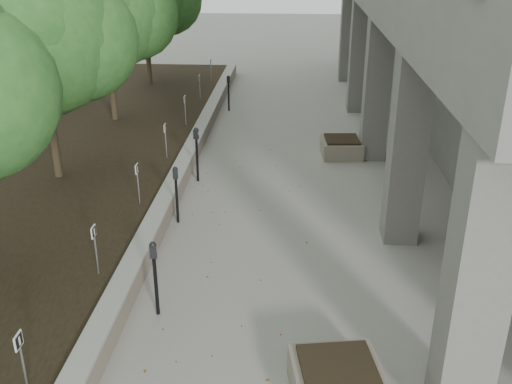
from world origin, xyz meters
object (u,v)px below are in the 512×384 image
(crabapple_tree_5, at_px, (145,15))
(parking_meter_3, at_px, (177,195))
(planter_back, at_px, (341,147))
(parking_meter_4, at_px, (197,155))
(parking_meter_5, at_px, (229,93))
(crabapple_tree_4, at_px, (107,35))
(parking_meter_2, at_px, (155,279))
(crabapple_tree_3, at_px, (43,69))
(planter_front, at_px, (337,382))

(crabapple_tree_5, relative_size, parking_meter_3, 4.00)
(crabapple_tree_5, xyz_separation_m, planter_back, (7.32, -6.93, -2.85))
(parking_meter_4, distance_m, parking_meter_5, 6.79)
(parking_meter_4, relative_size, parking_meter_5, 1.12)
(parking_meter_4, bearing_deg, crabapple_tree_4, 140.37)
(parking_meter_2, relative_size, parking_meter_4, 0.95)
(crabapple_tree_5, bearing_deg, parking_meter_4, -69.61)
(crabapple_tree_4, bearing_deg, parking_meter_4, -50.64)
(crabapple_tree_4, distance_m, crabapple_tree_5, 5.00)
(crabapple_tree_3, distance_m, parking_meter_5, 8.76)
(crabapple_tree_3, distance_m, crabapple_tree_4, 5.00)
(crabapple_tree_4, bearing_deg, crabapple_tree_3, -90.00)
(planter_back, bearing_deg, crabapple_tree_5, 136.60)
(parking_meter_5, relative_size, planter_back, 1.15)
(parking_meter_4, xyz_separation_m, parking_meter_5, (0.09, 6.79, -0.08))
(parking_meter_3, distance_m, planter_back, 6.16)
(crabapple_tree_4, distance_m, parking_meter_2, 10.99)
(parking_meter_4, bearing_deg, crabapple_tree_5, 121.41)
(planter_front, bearing_deg, parking_meter_5, 102.02)
(parking_meter_3, bearing_deg, crabapple_tree_4, 109.55)
(crabapple_tree_5, xyz_separation_m, parking_meter_2, (3.64, -15.09, -2.41))
(crabapple_tree_5, xyz_separation_m, parking_meter_5, (3.49, -2.36, -2.46))
(crabapple_tree_3, xyz_separation_m, parking_meter_5, (3.49, 7.64, -2.46))
(parking_meter_2, xyz_separation_m, parking_meter_4, (-0.24, 5.94, 0.04))
(crabapple_tree_4, height_order, parking_meter_2, crabapple_tree_4)
(parking_meter_4, height_order, planter_back, parking_meter_4)
(parking_meter_4, bearing_deg, parking_meter_2, -76.66)
(parking_meter_2, height_order, parking_meter_4, parking_meter_4)
(parking_meter_4, relative_size, planter_front, 1.20)
(crabapple_tree_4, height_order, planter_back, crabapple_tree_4)
(parking_meter_3, bearing_deg, parking_meter_4, 81.11)
(crabapple_tree_3, distance_m, planter_back, 8.44)
(parking_meter_4, bearing_deg, parking_meter_5, 100.25)
(parking_meter_4, height_order, parking_meter_5, parking_meter_4)
(parking_meter_2, bearing_deg, crabapple_tree_5, 93.48)
(crabapple_tree_3, height_order, crabapple_tree_4, same)
(crabapple_tree_5, xyz_separation_m, planter_front, (6.59, -16.91, -2.83))
(parking_meter_2, distance_m, planter_back, 8.96)
(crabapple_tree_5, height_order, parking_meter_4, crabapple_tree_5)
(crabapple_tree_4, distance_m, parking_meter_5, 5.02)
(planter_front, bearing_deg, planter_back, 85.79)
(parking_meter_2, xyz_separation_m, planter_front, (2.95, -1.83, -0.42))
(crabapple_tree_5, height_order, parking_meter_3, crabapple_tree_5)
(parking_meter_3, bearing_deg, parking_meter_5, 81.76)
(crabapple_tree_4, relative_size, crabapple_tree_5, 1.00)
(crabapple_tree_5, bearing_deg, parking_meter_5, -34.02)
(parking_meter_2, relative_size, parking_meter_5, 1.07)
(crabapple_tree_4, height_order, crabapple_tree_5, same)
(crabapple_tree_3, bearing_deg, planter_back, 22.76)
(crabapple_tree_5, height_order, parking_meter_2, crabapple_tree_5)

